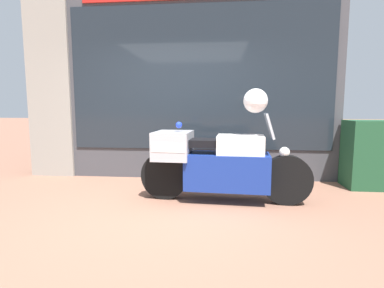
% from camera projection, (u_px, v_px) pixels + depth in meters
% --- Properties ---
extents(ground_plane, '(60.00, 60.00, 0.00)m').
position_uv_depth(ground_plane, '(158.00, 213.00, 3.69)').
color(ground_plane, '#8E604C').
extents(shop_building, '(5.62, 0.55, 3.49)m').
position_uv_depth(shop_building, '(159.00, 82.00, 5.48)').
color(shop_building, '#424247').
rests_on(shop_building, ground).
extents(window_display, '(4.35, 0.30, 1.94)m').
position_uv_depth(window_display, '(198.00, 152.00, 5.60)').
color(window_display, slate).
rests_on(window_display, ground).
extents(paramedic_motorcycle, '(2.33, 0.66, 1.22)m').
position_uv_depth(paramedic_motorcycle, '(215.00, 162.00, 4.09)').
color(paramedic_motorcycle, black).
rests_on(paramedic_motorcycle, ground).
extents(utility_cabinet, '(0.86, 0.55, 1.08)m').
position_uv_depth(utility_cabinet, '(374.00, 154.00, 4.77)').
color(utility_cabinet, '#1E4C2D').
rests_on(utility_cabinet, ground).
extents(white_helmet, '(0.32, 0.32, 0.32)m').
position_uv_depth(white_helmet, '(256.00, 101.00, 3.91)').
color(white_helmet, white).
rests_on(white_helmet, paramedic_motorcycle).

